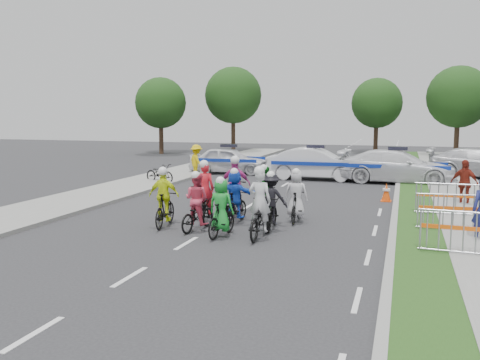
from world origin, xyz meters
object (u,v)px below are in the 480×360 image
(spectator_2, at_px, (464,183))
(barrier_1, at_px, (453,214))
(rider_3, at_px, (165,204))
(civilian_sedan, at_px, (480,163))
(tree_3, at_px, (233,95))
(police_car_2, at_px, (397,167))
(rider_7, at_px, (296,201))
(barrier_0, at_px, (463,235))
(marshal_hiviz, at_px, (197,161))
(parked_bike, at_px, (160,173))
(rider_4, at_px, (271,206))
(tree_4, at_px, (377,103))
(police_car_0, at_px, (229,160))
(rider_6, at_px, (205,200))
(rider_2, at_px, (197,208))
(rider_5, at_px, (235,200))
(rider_8, at_px, (264,196))
(tree_1, at_px, (459,97))
(police_car_1, at_px, (316,164))
(rider_9, at_px, (236,192))
(cone_0, at_px, (386,193))
(barrier_2, at_px, (447,200))
(tree_0, at_px, (161,103))
(cone_1, at_px, (437,179))
(rider_0, at_px, (260,214))
(rider_1, at_px, (221,213))

(spectator_2, bearing_deg, barrier_1, -70.33)
(rider_3, xyz_separation_m, civilian_sedan, (10.56, 15.97, 0.07))
(tree_3, bearing_deg, police_car_2, -51.73)
(rider_7, relative_size, barrier_0, 0.84)
(marshal_hiviz, bearing_deg, police_car_2, -131.19)
(parked_bike, bearing_deg, rider_4, -118.25)
(barrier_0, bearing_deg, spectator_2, 84.46)
(rider_4, xyz_separation_m, tree_4, (1.32, 31.64, 3.52))
(barrier_0, bearing_deg, tree_4, 96.31)
(barrier_1, bearing_deg, police_car_0, 130.80)
(rider_6, xyz_separation_m, rider_7, (2.84, 0.43, 0.03))
(rider_2, bearing_deg, marshal_hiviz, -58.73)
(rider_6, relative_size, tree_3, 0.27)
(tree_3, bearing_deg, rider_6, -73.88)
(rider_5, bearing_deg, rider_7, -151.72)
(rider_8, relative_size, barrier_0, 0.84)
(tree_1, bearing_deg, rider_3, -110.20)
(police_car_1, bearing_deg, spectator_2, -133.94)
(rider_9, relative_size, spectator_2, 1.16)
(police_car_0, xyz_separation_m, police_car_1, (5.07, -1.28, 0.06))
(rider_5, relative_size, rider_6, 0.87)
(rider_2, relative_size, rider_9, 0.90)
(police_car_1, height_order, cone_0, police_car_1)
(police_car_2, relative_size, barrier_2, 2.76)
(civilian_sedan, xyz_separation_m, spectator_2, (-1.72, -9.60, 0.08))
(rider_6, distance_m, rider_9, 1.28)
(tree_0, bearing_deg, rider_4, -58.55)
(cone_0, bearing_deg, rider_6, -135.26)
(police_car_2, bearing_deg, cone_1, -109.15)
(rider_3, bearing_deg, rider_9, -126.74)
(spectator_2, relative_size, cone_0, 2.44)
(rider_2, relative_size, spectator_2, 1.04)
(rider_0, bearing_deg, rider_6, -39.28)
(rider_0, bearing_deg, tree_4, -92.00)
(police_car_0, bearing_deg, rider_5, -165.97)
(rider_1, relative_size, rider_8, 0.99)
(rider_3, height_order, marshal_hiviz, rider_3)
(rider_2, distance_m, rider_9, 2.67)
(rider_8, height_order, parked_bike, rider_8)
(rider_7, xyz_separation_m, police_car_1, (-1.15, 10.90, 0.14))
(rider_8, height_order, rider_9, rider_9)
(cone_1, bearing_deg, barrier_2, -90.80)
(marshal_hiviz, bearing_deg, civilian_sedan, -119.12)
(tree_0, height_order, tree_1, tree_1)
(civilian_sedan, distance_m, tree_1, 12.88)
(cone_0, bearing_deg, barrier_2, -54.31)
(rider_5, bearing_deg, rider_4, 165.57)
(cone_0, bearing_deg, police_car_0, 140.24)
(tree_1, bearing_deg, rider_9, -109.19)
(rider_3, height_order, tree_0, tree_0)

